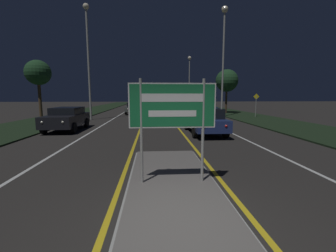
{
  "coord_description": "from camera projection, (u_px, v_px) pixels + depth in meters",
  "views": [
    {
      "loc": [
        -0.48,
        -3.33,
        2.2
      ],
      "look_at": [
        0.0,
        3.44,
        1.28
      ],
      "focal_mm": 24.0,
      "sensor_mm": 36.0,
      "label": 1
    }
  ],
  "objects": [
    {
      "name": "centre_line_yellow_right",
      "position": [
        166.0,
        113.0,
        28.42
      ],
      "size": [
        0.12,
        70.0,
        0.01
      ],
      "color": "gold",
      "rests_on": "ground_plane"
    },
    {
      "name": "car_approaching_0",
      "position": [
        67.0,
        118.0,
        14.33
      ],
      "size": [
        1.92,
        4.18,
        1.45
      ],
      "color": "black",
      "rests_on": "ground_plane"
    },
    {
      "name": "lane_line_white_left",
      "position": [
        122.0,
        113.0,
        28.04
      ],
      "size": [
        0.12,
        70.0,
        0.01
      ],
      "color": "silver",
      "rests_on": "ground_plane"
    },
    {
      "name": "ground_plane",
      "position": [
        183.0,
        233.0,
        3.62
      ],
      "size": [
        160.0,
        160.0,
        0.0
      ],
      "primitive_type": "plane",
      "color": "#282623"
    },
    {
      "name": "roadside_palm_left",
      "position": [
        38.0,
        73.0,
        17.94
      ],
      "size": [
        1.98,
        1.98,
        4.94
      ],
      "color": "#4C3823",
      "rests_on": "verge_left"
    },
    {
      "name": "verge_left",
      "position": [
        63.0,
        117.0,
        22.72
      ],
      "size": [
        5.0,
        100.0,
        0.08
      ],
      "color": "black",
      "rests_on": "ground_plane"
    },
    {
      "name": "median_island",
      "position": [
        172.0,
        184.0,
        5.53
      ],
      "size": [
        2.2,
        6.24,
        0.1
      ],
      "color": "#999993",
      "rests_on": "ground_plane"
    },
    {
      "name": "streetlight_right_far",
      "position": [
        189.0,
        72.0,
        41.52
      ],
      "size": [
        0.64,
        0.64,
        9.38
      ],
      "color": "#9E9E99",
      "rests_on": "ground_plane"
    },
    {
      "name": "car_receding_2",
      "position": [
        170.0,
        105.0,
        35.66
      ],
      "size": [
        1.96,
        4.81,
        1.41
      ],
      "color": "black",
      "rests_on": "ground_plane"
    },
    {
      "name": "edge_line_white_left",
      "position": [
        98.0,
        113.0,
        27.83
      ],
      "size": [
        0.1,
        70.0,
        0.01
      ],
      "color": "silver",
      "rests_on": "ground_plane"
    },
    {
      "name": "verge_right",
      "position": [
        245.0,
        116.0,
        24.04
      ],
      "size": [
        5.0,
        100.0,
        0.08
      ],
      "color": "black",
      "rests_on": "ground_plane"
    },
    {
      "name": "lane_line_white_right",
      "position": [
        189.0,
        113.0,
        28.62
      ],
      "size": [
        0.12,
        70.0,
        0.01
      ],
      "color": "silver",
      "rests_on": "ground_plane"
    },
    {
      "name": "car_receding_0",
      "position": [
        205.0,
        120.0,
        13.05
      ],
      "size": [
        1.87,
        4.71,
        1.5
      ],
      "color": "navy",
      "rests_on": "ground_plane"
    },
    {
      "name": "streetlight_right_near",
      "position": [
        224.0,
        42.0,
        21.71
      ],
      "size": [
        0.64,
        0.64,
        10.66
      ],
      "color": "#9E9E99",
      "rests_on": "ground_plane"
    },
    {
      "name": "car_approaching_1",
      "position": [
        134.0,
        108.0,
        27.78
      ],
      "size": [
        1.94,
        4.74,
        1.36
      ],
      "color": "#4C514C",
      "rests_on": "ground_plane"
    },
    {
      "name": "warning_sign",
      "position": [
        256.0,
        103.0,
        22.6
      ],
      "size": [
        0.6,
        0.06,
        2.32
      ],
      "color": "#9E9E99",
      "rests_on": "verge_right"
    },
    {
      "name": "car_receding_1",
      "position": [
        206.0,
        108.0,
        26.77
      ],
      "size": [
        1.91,
        4.42,
        1.4
      ],
      "color": "navy",
      "rests_on": "ground_plane"
    },
    {
      "name": "roadside_palm_right",
      "position": [
        227.0,
        81.0,
        27.21
      ],
      "size": [
        2.7,
        2.7,
        5.27
      ],
      "color": "#4C3823",
      "rests_on": "verge_right"
    },
    {
      "name": "edge_line_white_right",
      "position": [
        212.0,
        113.0,
        28.83
      ],
      "size": [
        0.1,
        70.0,
        0.01
      ],
      "color": "silver",
      "rests_on": "ground_plane"
    },
    {
      "name": "centre_line_yellow_left",
      "position": [
        146.0,
        113.0,
        28.24
      ],
      "size": [
        0.12,
        70.0,
        0.01
      ],
      "color": "gold",
      "rests_on": "ground_plane"
    },
    {
      "name": "streetlight_left_near",
      "position": [
        88.0,
        47.0,
        19.9
      ],
      "size": [
        0.53,
        0.53,
        10.13
      ],
      "color": "#9E9E99",
      "rests_on": "ground_plane"
    },
    {
      "name": "highway_sign",
      "position": [
        172.0,
        110.0,
        5.29
      ],
      "size": [
        2.05,
        0.07,
        2.49
      ],
      "color": "#9E9E99",
      "rests_on": "median_island"
    }
  ]
}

